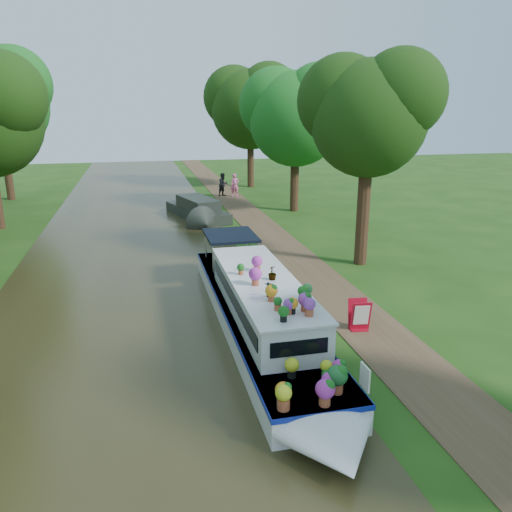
# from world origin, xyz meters

# --- Properties ---
(ground) EXTENTS (100.00, 100.00, 0.00)m
(ground) POSITION_xyz_m (0.00, 0.00, 0.00)
(ground) COLOR #1B3F0F
(ground) RESTS_ON ground
(canal_water) EXTENTS (10.00, 100.00, 0.02)m
(canal_water) POSITION_xyz_m (-6.00, 0.00, 0.01)
(canal_water) COLOR black
(canal_water) RESTS_ON ground
(towpath) EXTENTS (2.20, 100.00, 0.03)m
(towpath) POSITION_xyz_m (1.20, 0.00, 0.01)
(towpath) COLOR #473421
(towpath) RESTS_ON ground
(plant_boat) EXTENTS (2.29, 13.52, 2.30)m
(plant_boat) POSITION_xyz_m (-2.25, -3.24, 0.85)
(plant_boat) COLOR silver
(plant_boat) RESTS_ON canal_water
(tree_near_overhang) EXTENTS (5.52, 5.28, 8.99)m
(tree_near_overhang) POSITION_xyz_m (3.79, 3.06, 6.60)
(tree_near_overhang) COLOR black
(tree_near_overhang) RESTS_ON ground
(tree_near_mid) EXTENTS (6.90, 6.60, 9.40)m
(tree_near_mid) POSITION_xyz_m (4.48, 15.08, 6.44)
(tree_near_mid) COLOR black
(tree_near_mid) RESTS_ON ground
(tree_near_far) EXTENTS (7.59, 7.26, 10.30)m
(tree_near_far) POSITION_xyz_m (3.98, 26.09, 7.05)
(tree_near_far) COLOR black
(tree_near_far) RESTS_ON ground
(second_boat) EXTENTS (3.57, 7.23, 1.33)m
(second_boat) POSITION_xyz_m (-2.09, 13.98, 0.54)
(second_boat) COLOR black
(second_boat) RESTS_ON canal_water
(sandwich_board) EXTENTS (0.63, 0.56, 0.97)m
(sandwich_board) POSITION_xyz_m (0.80, -3.44, 0.47)
(sandwich_board) COLOR #A50B1F
(sandwich_board) RESTS_ON towpath
(pedestrian_pink) EXTENTS (0.67, 0.47, 1.76)m
(pedestrian_pink) POSITION_xyz_m (1.67, 21.27, 0.91)
(pedestrian_pink) COLOR #DE5BAD
(pedestrian_pink) RESTS_ON towpath
(pedestrian_dark) EXTENTS (1.10, 1.04, 1.78)m
(pedestrian_dark) POSITION_xyz_m (0.84, 21.73, 0.92)
(pedestrian_dark) COLOR black
(pedestrian_dark) RESTS_ON towpath
(verge_plant) EXTENTS (0.53, 0.49, 0.47)m
(verge_plant) POSITION_xyz_m (-0.60, -1.34, 0.24)
(verge_plant) COLOR #245C1B
(verge_plant) RESTS_ON ground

